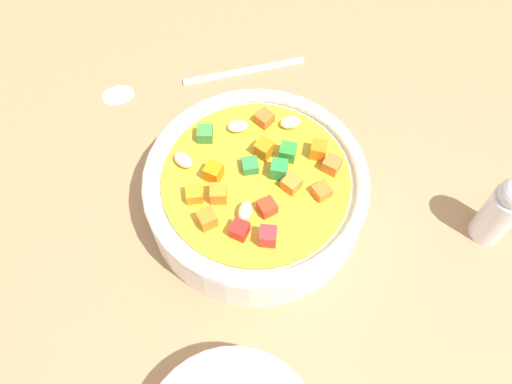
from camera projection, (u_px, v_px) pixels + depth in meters
The scene contains 4 objects.
ground_plane at pixel (256, 212), 49.99cm from camera, with size 140.00×140.00×2.00cm, color #9E754F.
soup_bowl_main at pixel (256, 190), 46.70cm from camera, with size 18.24×18.24×6.06cm.
spoon at pixel (182, 81), 55.54cm from camera, with size 11.08×18.61×0.81cm.
pepper_shaker at pixel (501, 210), 44.54cm from camera, with size 2.76×2.76×7.81cm.
Camera 1 is at (-22.29, -5.80, 43.40)cm, focal length 39.78 mm.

